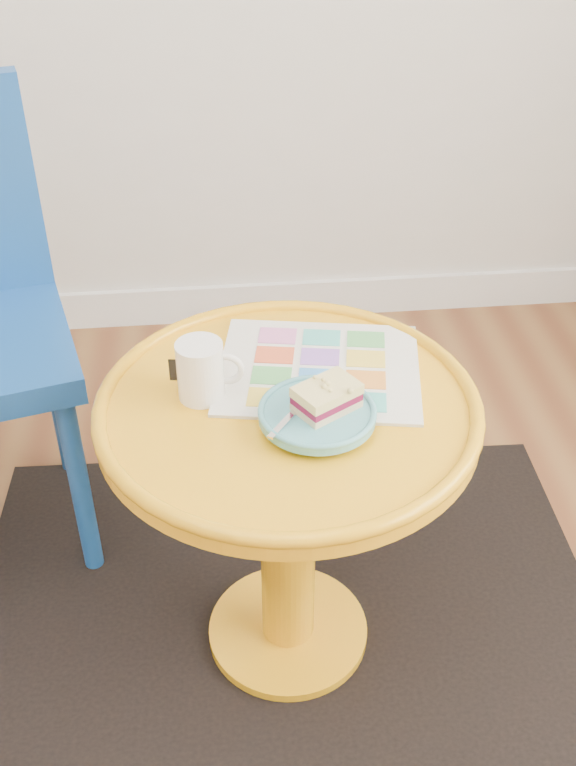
{
  "coord_description": "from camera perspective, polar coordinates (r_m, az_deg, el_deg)",
  "views": [
    {
      "loc": [
        0.61,
        -0.34,
        1.43
      ],
      "look_at": [
        0.72,
        0.75,
        0.63
      ],
      "focal_mm": 40.0,
      "sensor_mm": 36.0,
      "label": 1
    }
  ],
  "objects": [
    {
      "name": "cake_slice",
      "position": [
        1.32,
        2.6,
        -0.95
      ],
      "size": [
        0.12,
        0.11,
        0.04
      ],
      "rotation": [
        0.0,
        0.0,
        0.55
      ],
      "color": "#D3BC8C",
      "rests_on": "plate"
    },
    {
      "name": "fork",
      "position": [
        1.32,
        0.55,
        -1.84
      ],
      "size": [
        0.1,
        0.12,
        0.0
      ],
      "rotation": [
        0.0,
        0.0,
        -0.63
      ],
      "color": "silver",
      "rests_on": "plate"
    },
    {
      "name": "rug",
      "position": [
        1.8,
        0.0,
        -16.41
      ],
      "size": [
        1.34,
        1.14,
        0.01
      ],
      "primitive_type": "cube",
      "rotation": [
        0.0,
        0.0,
        -0.03
      ],
      "color": "black",
      "rests_on": "ground"
    },
    {
      "name": "plate",
      "position": [
        1.33,
        1.96,
        -2.12
      ],
      "size": [
        0.18,
        0.18,
        0.02
      ],
      "color": "#51A1AC",
      "rests_on": "newspaper"
    },
    {
      "name": "mug",
      "position": [
        1.38,
        -5.78,
        0.94
      ],
      "size": [
        0.11,
        0.08,
        0.1
      ],
      "rotation": [
        0.0,
        0.0,
        -0.15
      ],
      "color": "white",
      "rests_on": "side_table"
    },
    {
      "name": "newspaper",
      "position": [
        1.46,
        2.1,
        0.96
      ],
      "size": [
        0.39,
        0.34,
        0.01
      ],
      "primitive_type": "cube",
      "rotation": [
        0.0,
        0.0,
        -0.18
      ],
      "color": "silver",
      "rests_on": "side_table"
    },
    {
      "name": "side_table",
      "position": [
        1.49,
        0.0,
        -6.45
      ],
      "size": [
        0.63,
        0.63,
        0.59
      ],
      "color": "orange",
      "rests_on": "ground"
    }
  ]
}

